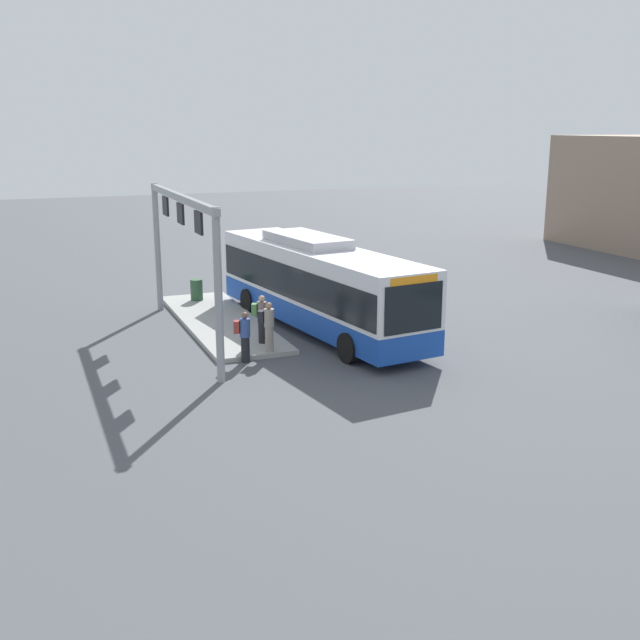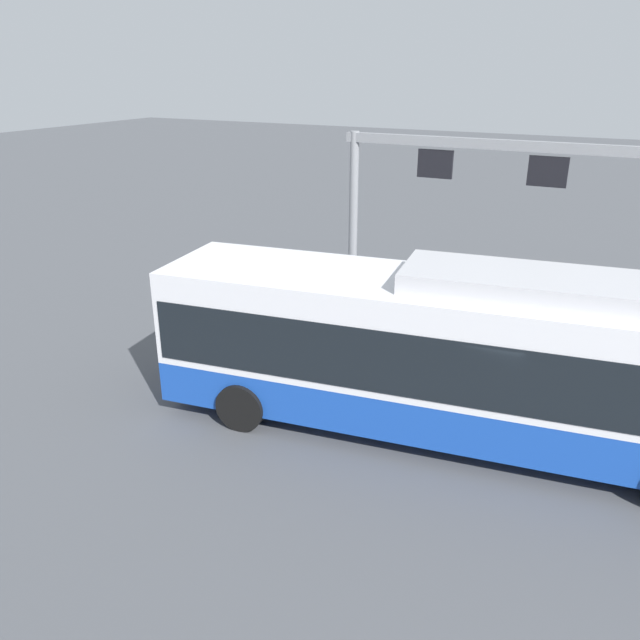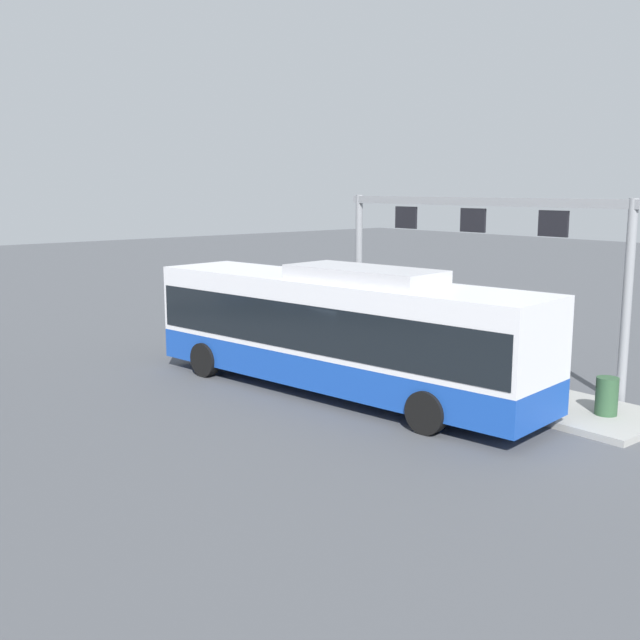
# 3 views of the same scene
# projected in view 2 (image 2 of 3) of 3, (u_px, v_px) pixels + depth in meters

# --- Properties ---
(ground_plane) EXTENTS (120.00, 120.00, 0.00)m
(ground_plane) POSITION_uv_depth(u_px,v_px,m) (456.00, 435.00, 12.66)
(ground_plane) COLOR #4C4F54
(platform_curb) EXTENTS (10.00, 2.80, 0.16)m
(platform_curb) POSITION_uv_depth(u_px,v_px,m) (590.00, 387.00, 14.36)
(platform_curb) COLOR #9E9E99
(platform_curb) RESTS_ON ground
(bus_main) EXTENTS (12.04, 4.05, 3.46)m
(bus_main) POSITION_uv_depth(u_px,v_px,m) (464.00, 352.00, 11.98)
(bus_main) COLOR #1947AD
(bus_main) RESTS_ON ground
(person_boarding) EXTENTS (0.47, 0.60, 1.67)m
(person_boarding) POSITION_uv_depth(u_px,v_px,m) (389.00, 309.00, 16.63)
(person_boarding) COLOR black
(person_boarding) RESTS_ON ground
(person_waiting_near) EXTENTS (0.54, 0.60, 1.67)m
(person_waiting_near) POSITION_uv_depth(u_px,v_px,m) (389.00, 317.00, 15.66)
(person_waiting_near) COLOR gray
(person_waiting_near) RESTS_ON platform_curb
(person_waiting_mid) EXTENTS (0.49, 0.60, 1.67)m
(person_waiting_mid) POSITION_uv_depth(u_px,v_px,m) (430.00, 327.00, 15.11)
(person_waiting_mid) COLOR black
(person_waiting_mid) RESTS_ON platform_curb
(platform_sign_gantry) EXTENTS (10.29, 0.24, 5.20)m
(platform_sign_gantry) POSITION_uv_depth(u_px,v_px,m) (544.00, 201.00, 15.13)
(platform_sign_gantry) COLOR gray
(platform_sign_gantry) RESTS_ON ground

